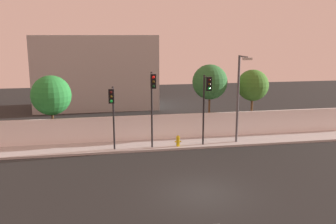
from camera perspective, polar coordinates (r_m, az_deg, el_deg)
ground_plane at (r=18.72m, az=5.34°, el=-12.41°), size 80.00×80.00×0.00m
sidewalk at (r=26.18m, az=0.50°, el=-5.01°), size 36.00×2.40×0.15m
perimeter_wall at (r=27.14m, az=-0.01°, el=-2.26°), size 36.00×0.18×1.80m
traffic_light_left at (r=24.64m, az=5.95°, el=2.50°), size 0.34×1.43×4.87m
traffic_light_center at (r=23.73m, az=-8.61°, el=1.01°), size 0.37×1.40×4.24m
traffic_light_right at (r=23.72m, az=-2.41°, el=2.68°), size 0.35×1.73×5.15m
street_lamp_curbside at (r=25.99m, az=10.96°, el=3.08°), size 0.61×1.69×6.15m
fire_hydrant at (r=25.38m, az=1.56°, el=-4.42°), size 0.44×0.26×0.76m
roadside_tree_leftmost at (r=27.61m, az=-17.63°, el=2.47°), size 2.85×2.85×4.86m
roadside_tree_midleft at (r=28.49m, az=6.49°, el=4.62°), size 2.69×2.69×5.47m
roadside_tree_midright at (r=29.73m, az=12.98°, el=4.03°), size 2.46×2.46×5.02m
low_building_distant at (r=40.08m, az=-10.99°, el=6.14°), size 12.56×6.00×7.63m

